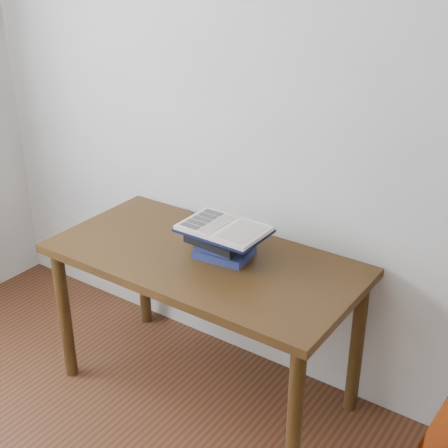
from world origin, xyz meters
The scene contains 3 objects.
desk centered at (-0.11, 1.38, 0.63)m, with size 1.37×0.68×0.73m.
book_stack centered at (-0.05, 1.42, 0.79)m, with size 0.27×0.21×0.13m.
open_book centered at (-0.03, 1.41, 0.87)m, with size 0.36×0.25×0.03m.
Camera 1 is at (1.30, -0.51, 2.02)m, focal length 50.00 mm.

